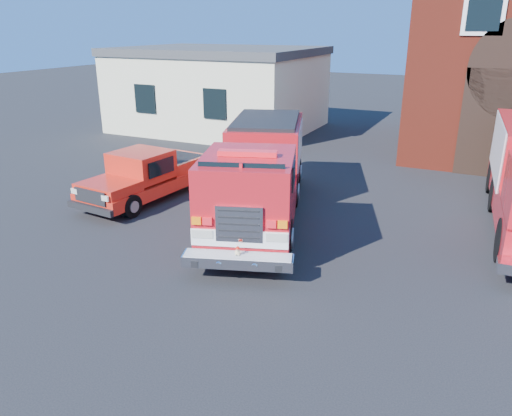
% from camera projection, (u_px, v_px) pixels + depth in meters
% --- Properties ---
extents(ground, '(100.00, 100.00, 0.00)m').
position_uv_depth(ground, '(275.00, 239.00, 13.49)').
color(ground, black).
rests_on(ground, ground).
extents(side_building, '(10.20, 8.20, 4.35)m').
position_uv_depth(side_building, '(220.00, 88.00, 27.39)').
color(side_building, beige).
rests_on(side_building, ground).
extents(fire_engine, '(4.96, 8.80, 2.62)m').
position_uv_depth(fire_engine, '(259.00, 172.00, 14.80)').
color(fire_engine, black).
rests_on(fire_engine, ground).
extents(pickup_truck, '(2.27, 5.17, 1.64)m').
position_uv_depth(pickup_truck, '(148.00, 176.00, 16.46)').
color(pickup_truck, black).
rests_on(pickup_truck, ground).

